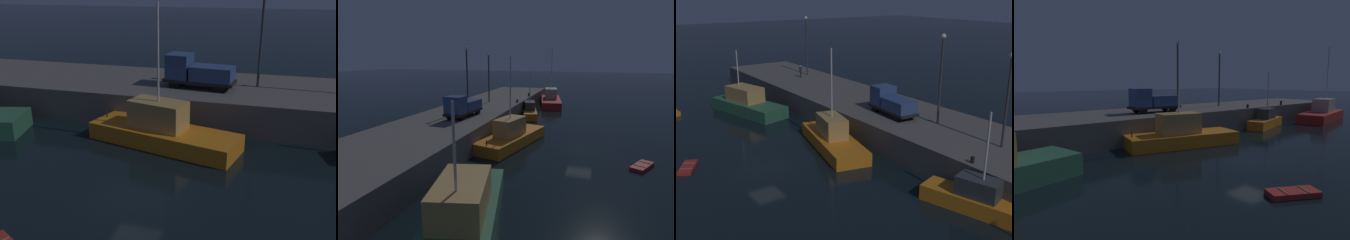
% 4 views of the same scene
% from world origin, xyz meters
% --- Properties ---
extents(ground_plane, '(320.00, 320.00, 0.00)m').
position_xyz_m(ground_plane, '(0.00, 0.00, 0.00)').
color(ground_plane, black).
extents(pier_quay, '(68.13, 9.91, 2.45)m').
position_xyz_m(pier_quay, '(0.00, 14.58, 1.22)').
color(pier_quay, '#5B5956').
rests_on(pier_quay, ground).
extents(fishing_boat_blue, '(7.44, 3.83, 6.94)m').
position_xyz_m(fishing_boat_blue, '(14.41, 8.59, 0.88)').
color(fishing_boat_blue, orange).
rests_on(fishing_boat_blue, ground).
extents(fishing_boat_white, '(10.69, 5.50, 9.27)m').
position_xyz_m(fishing_boat_white, '(-0.57, 7.16, 0.98)').
color(fishing_boat_white, orange).
rests_on(fishing_boat_white, ground).
extents(fishing_boat_orange, '(11.98, 5.57, 10.89)m').
position_xyz_m(fishing_boat_orange, '(26.50, 7.10, 1.03)').
color(fishing_boat_orange, red).
rests_on(fishing_boat_orange, ground).
extents(rowboat_white_mid, '(2.85, 2.20, 0.32)m').
position_xyz_m(rowboat_white_mid, '(-3.42, -5.32, 0.14)').
color(rowboat_white_mid, '#B22823').
rests_on(rowboat_white_mid, ground).
extents(lamp_post_east, '(0.44, 0.44, 8.10)m').
position_xyz_m(lamp_post_east, '(5.11, 14.86, 7.18)').
color(lamp_post_east, '#38383D').
rests_on(lamp_post_east, pier_quay).
extents(lamp_post_central, '(0.44, 0.44, 7.35)m').
position_xyz_m(lamp_post_central, '(12.05, 14.54, 6.78)').
color(lamp_post_central, '#38383D').
rests_on(lamp_post_central, pier_quay).
extents(utility_truck, '(5.75, 2.53, 2.60)m').
position_xyz_m(utility_truck, '(0.45, 13.34, 3.70)').
color(utility_truck, black).
rests_on(utility_truck, pier_quay).
extents(bollard_west, '(0.28, 0.28, 0.46)m').
position_xyz_m(bollard_west, '(12.72, 10.18, 2.68)').
color(bollard_west, black).
rests_on(bollard_west, pier_quay).
extents(bollard_central, '(0.28, 0.28, 0.57)m').
position_xyz_m(bollard_central, '(20.23, 10.12, 2.74)').
color(bollard_central, black).
rests_on(bollard_central, pier_quay).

